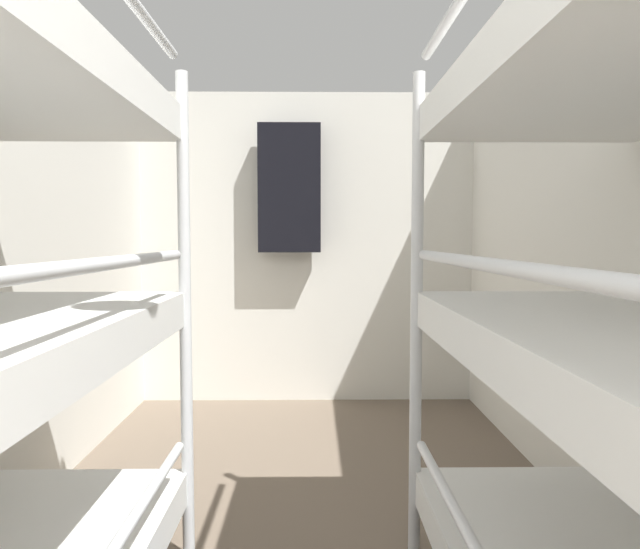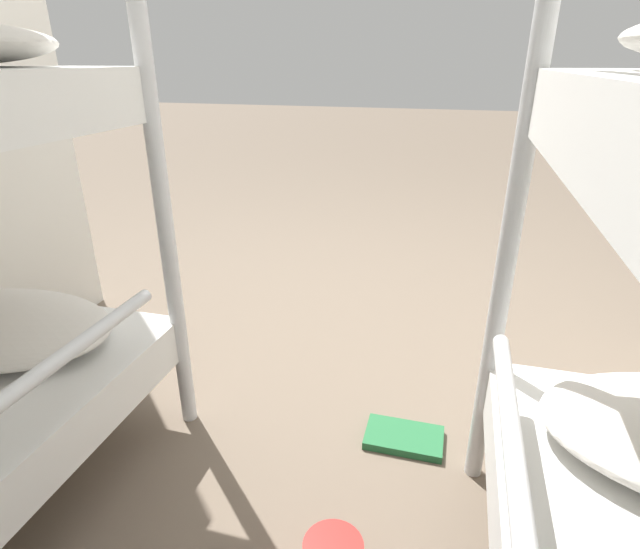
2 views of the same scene
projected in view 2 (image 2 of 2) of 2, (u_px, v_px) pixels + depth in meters
ground_plane at (359, 343)px, 1.96m from camera, size 20.00×20.00×0.00m
floor_book at (404, 438)px, 1.45m from camera, size 0.22×0.13×0.02m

